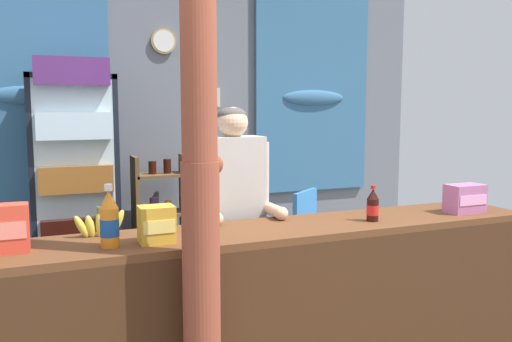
# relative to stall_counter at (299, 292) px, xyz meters

# --- Properties ---
(ground_plane) EXTENTS (6.79, 6.79, 0.00)m
(ground_plane) POSITION_rel_stall_counter_xyz_m (0.02, 0.80, -0.56)
(ground_plane) COLOR #665B51
(back_wall_curtained) EXTENTS (4.92, 0.22, 2.85)m
(back_wall_curtained) POSITION_rel_stall_counter_xyz_m (0.02, 2.41, 0.91)
(back_wall_curtained) COLOR slate
(back_wall_curtained) RESTS_ON ground
(stall_counter) EXTENTS (3.05, 0.52, 0.91)m
(stall_counter) POSITION_rel_stall_counter_xyz_m (0.00, 0.00, 0.00)
(stall_counter) COLOR brown
(stall_counter) RESTS_ON ground
(timber_post) EXTENTS (0.19, 0.17, 2.67)m
(timber_post) POSITION_rel_stall_counter_xyz_m (-0.64, -0.28, 0.72)
(timber_post) COLOR brown
(timber_post) RESTS_ON ground
(drink_fridge) EXTENTS (0.64, 0.74, 1.93)m
(drink_fridge) POSITION_rel_stall_counter_xyz_m (-1.05, 1.86, 0.50)
(drink_fridge) COLOR black
(drink_fridge) RESTS_ON ground
(bottle_shelf_rack) EXTENTS (0.48, 0.28, 1.15)m
(bottle_shelf_rack) POSITION_rel_stall_counter_xyz_m (-0.32, 2.08, 0.05)
(bottle_shelf_rack) COLOR brown
(bottle_shelf_rack) RESTS_ON ground
(plastic_lawn_chair) EXTENTS (0.62, 0.62, 0.86)m
(plastic_lawn_chair) POSITION_rel_stall_counter_xyz_m (0.73, 1.57, -0.07)
(plastic_lawn_chair) COLOR #3884D6
(plastic_lawn_chair) RESTS_ON ground
(shopkeeper) EXTENTS (0.48, 0.42, 1.57)m
(shopkeeper) POSITION_rel_stall_counter_xyz_m (-0.19, 0.53, 0.43)
(shopkeeper) COLOR #28282D
(shopkeeper) RESTS_ON ground
(soda_bottle_orange_soda) EXTENTS (0.09, 0.09, 0.30)m
(soda_bottle_orange_soda) POSITION_rel_stall_counter_xyz_m (-1.00, 0.03, 0.48)
(soda_bottle_orange_soda) COLOR orange
(soda_bottle_orange_soda) RESTS_ON stall_counter
(soda_bottle_cola) EXTENTS (0.07, 0.07, 0.21)m
(soda_bottle_cola) POSITION_rel_stall_counter_xyz_m (0.49, 0.04, 0.44)
(soda_bottle_cola) COLOR black
(soda_bottle_cola) RESTS_ON stall_counter
(snack_box_crackers) EXTENTS (0.24, 0.11, 0.22)m
(snack_box_crackers) POSITION_rel_stall_counter_xyz_m (-1.46, 0.11, 0.46)
(snack_box_crackers) COLOR #E5422D
(snack_box_crackers) RESTS_ON stall_counter
(snack_box_choco_powder) EXTENTS (0.17, 0.13, 0.18)m
(snack_box_choco_powder) POSITION_rel_stall_counter_xyz_m (-0.77, 0.03, 0.44)
(snack_box_choco_powder) COLOR gold
(snack_box_choco_powder) RESTS_ON stall_counter
(snack_box_wafer) EXTENTS (0.24, 0.14, 0.18)m
(snack_box_wafer) POSITION_rel_stall_counter_xyz_m (1.18, 0.03, 0.44)
(snack_box_wafer) COLOR #B76699
(snack_box_wafer) RESTS_ON stall_counter
(banana_bunch) EXTENTS (0.27, 0.06, 0.16)m
(banana_bunch) POSITION_rel_stall_counter_xyz_m (-1.02, 0.26, 0.41)
(banana_bunch) COLOR #DBCC42
(banana_bunch) RESTS_ON stall_counter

